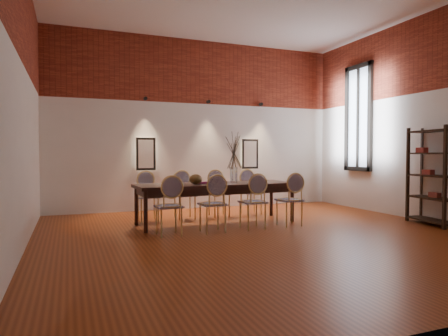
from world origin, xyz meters
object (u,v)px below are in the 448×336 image
object	(u,v)px
dining_table	(216,203)
vase	(234,175)
chair_far_c	(219,194)
chair_far_a	(148,197)
chair_near_c	(253,202)
book	(205,183)
bowl	(196,179)
chair_near_a	(169,206)
shelving_rack	(433,176)
chair_far_b	(185,195)
chair_near_d	(289,200)
chair_near_b	(213,204)
chair_far_d	(251,192)

from	to	relation	value
dining_table	vase	bearing A→B (deg)	-0.00
chair_far_c	chair_far_a	bearing A→B (deg)	0.00
chair_near_c	book	distance (m)	1.05
dining_table	bowl	xyz separation A→B (m)	(-0.42, -0.06, 0.46)
chair_near_c	chair_far_c	xyz separation A→B (m)	(-0.05, 1.52, 0.00)
chair_near_a	shelving_rack	world-z (taller)	shelving_rack
chair_far_b	vase	world-z (taller)	vase
chair_near_d	vase	xyz separation A→B (m)	(-0.78, 0.74, 0.43)
chair_near_b	shelving_rack	size ratio (longest dim) A/B	0.52
chair_far_a	bowl	size ratio (longest dim) A/B	3.92
chair_far_a	vase	size ratio (longest dim) A/B	3.13
bowl	vase	bearing A→B (deg)	5.46
vase	chair_near_a	bearing A→B (deg)	-151.01
dining_table	chair_near_b	size ratio (longest dim) A/B	3.18
chair_near_b	chair_far_a	size ratio (longest dim) A/B	1.00
chair_far_c	shelving_rack	xyz separation A→B (m)	(3.29, -2.36, 0.43)
chair_near_b	bowl	size ratio (longest dim) A/B	3.92
dining_table	vase	xyz separation A→B (m)	(0.36, 0.01, 0.53)
chair_near_c	book	bearing A→B (deg)	125.50
chair_far_c	chair_far_d	xyz separation A→B (m)	(0.75, 0.02, 0.00)
chair_near_b	vase	size ratio (longest dim) A/B	3.13
chair_near_b	chair_far_a	bearing A→B (deg)	116.16
chair_far_a	chair_far_b	world-z (taller)	same
dining_table	chair_near_c	distance (m)	0.85
chair_far_a	chair_far_b	xyz separation A→B (m)	(0.75, 0.02, 0.00)
chair_far_d	vase	size ratio (longest dim) A/B	3.13
vase	book	size ratio (longest dim) A/B	1.15
dining_table	chair_near_b	bearing A→B (deg)	-116.16
dining_table	chair_near_b	distance (m)	0.85
dining_table	chair_far_a	bearing A→B (deg)	145.84
bowl	shelving_rack	bearing A→B (deg)	-20.57
chair_far_b	shelving_rack	world-z (taller)	shelving_rack
chair_near_c	dining_table	bearing A→B (deg)	116.16
shelving_rack	book	bearing A→B (deg)	165.25
chair_far_c	shelving_rack	distance (m)	4.07
chair_far_d	chair_near_b	bearing A→B (deg)	45.50
shelving_rack	bowl	bearing A→B (deg)	167.75
dining_table	book	bearing A→B (deg)	164.16
chair_near_d	chair_far_a	size ratio (longest dim) A/B	1.00
chair_far_b	shelving_rack	size ratio (longest dim) A/B	0.52
chair_near_c	chair_near_d	world-z (taller)	same
chair_far_a	shelving_rack	world-z (taller)	shelving_rack
shelving_rack	chair_near_c	bearing A→B (deg)	173.80
dining_table	shelving_rack	bearing A→B (deg)	-25.37
chair_near_a	chair_far_c	xyz separation A→B (m)	(1.45, 1.57, 0.00)
chair_near_a	chair_far_d	bearing A→B (deg)	34.16
chair_near_d	chair_far_d	bearing A→B (deg)	90.00
vase	bowl	xyz separation A→B (m)	(-0.78, -0.07, -0.06)
chair_far_a	shelving_rack	distance (m)	5.33
chair_near_b	book	world-z (taller)	chair_near_b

